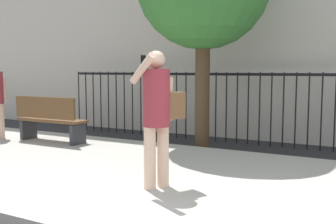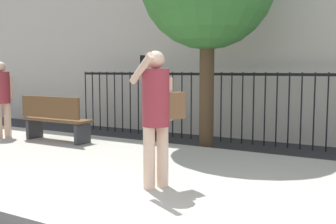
# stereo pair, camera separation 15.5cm
# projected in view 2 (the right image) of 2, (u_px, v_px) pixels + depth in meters

# --- Properties ---
(sidewalk) EXTENTS (28.00, 4.40, 0.15)m
(sidewalk) POSITION_uv_depth(u_px,v_px,m) (243.00, 192.00, 5.25)
(sidewalk) COLOR #B2ADA3
(sidewalk) RESTS_ON ground
(iron_fence) EXTENTS (12.03, 0.04, 1.60)m
(iron_fence) POSITION_uv_depth(u_px,v_px,m) (308.00, 101.00, 8.32)
(iron_fence) COLOR black
(iron_fence) RESTS_ON ground
(pedestrian_on_phone) EXTENTS (0.58, 0.72, 1.73)m
(pedestrian_on_phone) POSITION_uv_depth(u_px,v_px,m) (158.00, 109.00, 5.11)
(pedestrian_on_phone) COLOR beige
(pedestrian_on_phone) RESTS_ON sidewalk
(pedestrian_walking) EXTENTS (0.42, 0.48, 1.67)m
(pedestrian_walking) POSITION_uv_depth(u_px,v_px,m) (2.00, 95.00, 8.96)
(pedestrian_walking) COLOR beige
(pedestrian_walking) RESTS_ON sidewalk
(street_bench) EXTENTS (1.60, 0.45, 0.95)m
(street_bench) POSITION_uv_depth(u_px,v_px,m) (54.00, 118.00, 8.51)
(street_bench) COLOR brown
(street_bench) RESTS_ON sidewalk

